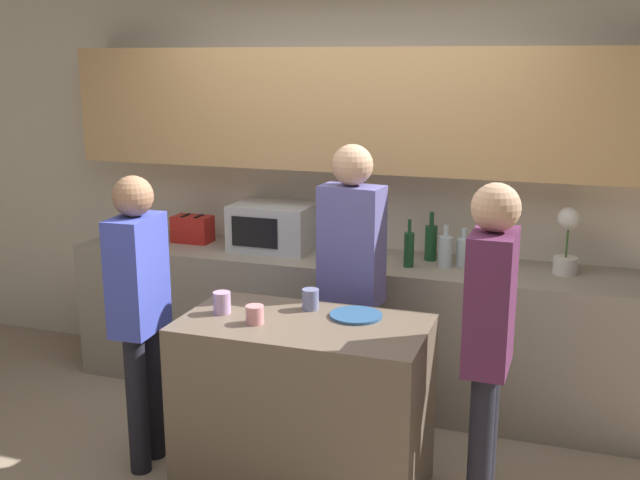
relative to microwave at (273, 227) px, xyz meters
name	(u,v)px	position (x,y,z in m)	size (l,w,h in m)	color
back_wall	(357,154)	(0.51, 0.21, 0.48)	(6.40, 0.40, 2.70)	beige
back_counter	(344,326)	(0.51, -0.06, -0.61)	(3.60, 0.62, 0.91)	gray
kitchen_island	(304,407)	(0.65, -1.21, -0.61)	(1.20, 0.65, 0.89)	brown
microwave	(273,227)	(0.00, 0.00, 0.00)	(0.52, 0.39, 0.30)	#B7BABC
toaster	(193,229)	(-0.59, 0.00, -0.06)	(0.26, 0.16, 0.18)	#B21E19
potted_plant	(567,241)	(1.83, 0.00, 0.05)	(0.14, 0.14, 0.40)	silver
bottle_0	(409,249)	(0.94, -0.14, -0.04)	(0.06, 0.06, 0.29)	#194723
bottle_1	(431,242)	(1.03, 0.05, -0.03)	(0.08, 0.08, 0.30)	#194723
bottle_2	(445,251)	(1.14, -0.07, -0.05)	(0.08, 0.08, 0.26)	silver
bottle_3	(463,251)	(1.24, -0.01, -0.06)	(0.09, 0.09, 0.23)	silver
plate_on_island	(356,315)	(0.87, -1.06, -0.16)	(0.26, 0.26, 0.01)	#2D5684
cup_0	(222,303)	(0.22, -1.22, -0.11)	(0.09, 0.09, 0.11)	#C099C7
cup_1	(255,315)	(0.44, -1.31, -0.12)	(0.09, 0.09, 0.09)	pink
cup_2	(310,299)	(0.62, -1.03, -0.11)	(0.09, 0.09, 0.11)	slate
person_left	(351,268)	(0.72, -0.63, -0.05)	(0.36, 0.23, 1.69)	black
person_center	(489,330)	(1.53, -1.23, -0.10)	(0.21, 0.34, 1.62)	black
person_right	(139,300)	(-0.23, -1.26, -0.13)	(0.21, 0.35, 1.57)	black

